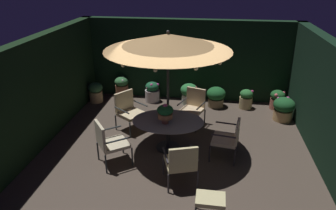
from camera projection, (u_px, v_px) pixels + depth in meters
ground_plane at (174, 155)px, 7.28m from camera, size 6.91×7.50×0.02m
hedge_backdrop_rear at (188, 60)px, 10.01m from camera, size 6.91×0.30×2.56m
hedge_backdrop_left at (33, 96)px, 7.19m from camera, size 0.30×7.50×2.56m
hedge_backdrop_right at (336, 114)px, 6.32m from camera, size 0.30×7.50×2.56m
patio_dining_table at (168, 125)px, 7.30m from camera, size 1.68×1.29×0.74m
patio_umbrella at (168, 42)px, 6.51m from camera, size 2.72×2.72×2.82m
centerpiece_planter at (165, 112)px, 7.01m from camera, size 0.37×0.37×0.48m
patio_chair_north at (181, 162)px, 6.03m from camera, size 0.77×0.78×0.97m
patio_chair_northeast at (229, 137)px, 6.95m from camera, size 0.67×0.73×0.91m
patio_chair_east at (193, 105)px, 8.49m from camera, size 0.77×0.79×0.99m
patio_chair_southeast at (129, 109)px, 8.23m from camera, size 0.88×0.88×1.02m
patio_chair_south at (109, 141)px, 6.68m from camera, size 0.85×0.85×1.03m
ottoman_footrest at (210, 200)px, 5.30m from camera, size 0.51×0.39×0.43m
potted_plant_left_far at (189, 93)px, 9.83m from camera, size 0.55×0.55×0.67m
potted_plant_front_corner at (216, 96)px, 9.65m from camera, size 0.58×0.58×0.63m
potted_plant_back_left at (152, 92)px, 10.04m from camera, size 0.46×0.46×0.65m
potted_plant_right_far at (246, 99)px, 9.56m from camera, size 0.40×0.39×0.60m
potted_plant_right_near at (284, 108)px, 8.78m from camera, size 0.59×0.59×0.68m
potted_plant_left_near at (96, 92)px, 9.99m from camera, size 0.46×0.46×0.65m
potted_plant_back_center at (122, 86)px, 10.37m from camera, size 0.45×0.45×0.69m
potted_plant_back_right at (277, 99)px, 9.50m from camera, size 0.43×0.43×0.60m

